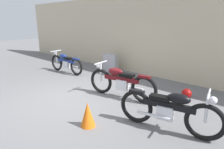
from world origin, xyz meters
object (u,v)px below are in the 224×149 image
(helmet, at_px, (187,93))
(motorcycle_maroon, at_px, (121,82))
(traffic_cone, at_px, (88,115))
(motorcycle_blue, at_px, (66,63))
(motorcycle_black, at_px, (169,110))
(stone_marker, at_px, (110,63))

(helmet, distance_m, motorcycle_maroon, 1.99)
(traffic_cone, distance_m, motorcycle_blue, 4.78)
(helmet, relative_size, motorcycle_blue, 0.14)
(helmet, height_order, motorcycle_black, motorcycle_black)
(stone_marker, relative_size, motorcycle_black, 0.38)
(motorcycle_blue, bearing_deg, motorcycle_black, 162.42)
(motorcycle_blue, xyz_separation_m, motorcycle_black, (5.53, -1.31, 0.02))
(stone_marker, relative_size, helmet, 2.79)
(motorcycle_black, bearing_deg, traffic_cone, -155.81)
(stone_marker, bearing_deg, motorcycle_maroon, -41.03)
(stone_marker, distance_m, motorcycle_black, 4.94)
(traffic_cone, bearing_deg, stone_marker, 127.11)
(traffic_cone, height_order, motorcycle_maroon, motorcycle_maroon)
(traffic_cone, height_order, motorcycle_blue, motorcycle_blue)
(stone_marker, xyz_separation_m, traffic_cone, (2.79, -3.69, -0.13))
(stone_marker, bearing_deg, traffic_cone, -52.89)
(helmet, distance_m, motorcycle_blue, 5.17)
(motorcycle_maroon, height_order, motorcycle_blue, motorcycle_maroon)
(helmet, bearing_deg, stone_marker, 169.70)
(traffic_cone, relative_size, motorcycle_black, 0.26)
(traffic_cone, xyz_separation_m, motorcycle_black, (1.35, 1.01, 0.19))
(motorcycle_maroon, bearing_deg, traffic_cone, 97.42)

